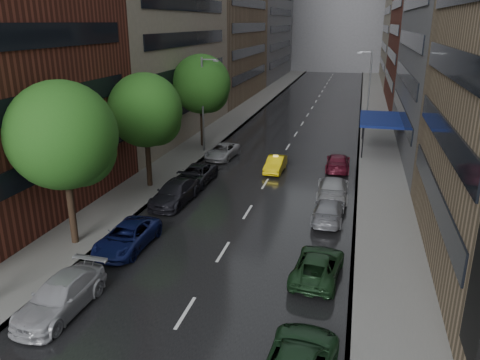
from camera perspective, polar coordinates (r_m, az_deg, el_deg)
name	(u,v)px	position (r m, az deg, el deg)	size (l,w,h in m)	color
road	(306,118)	(64.20, 8.04, 7.54)	(14.00, 140.00, 0.01)	black
sidewalk_left	(241,114)	(65.74, 0.16, 8.04)	(4.00, 140.00, 0.15)	gray
sidewalk_right	(375,120)	(63.87, 16.14, 6.99)	(4.00, 140.00, 0.15)	gray
building_far	(340,6)	(130.87, 12.05, 20.00)	(40.00, 14.00, 32.00)	slate
tree_near	(62,136)	(27.03, -20.85, 5.08)	(5.93, 5.93, 9.45)	#382619
tree_mid	(145,110)	(35.80, -11.48, 8.32)	(5.53, 5.53, 8.82)	#382619
tree_far	(201,84)	(47.60, -4.75, 11.57)	(5.86, 5.86, 9.33)	#382619
taxi	(275,164)	(40.37, 4.35, 1.94)	(1.39, 3.98, 1.31)	yellow
parked_cars_left	(169,199)	(32.54, -8.67, -2.29)	(2.66, 30.65, 1.57)	#9D9CA2
parked_cars_right	(326,220)	(29.27, 10.50, -4.87)	(2.87, 31.32, 1.58)	#17341C
street_lamp_left	(204,103)	(45.64, -4.47, 9.36)	(1.74, 0.22, 9.00)	gray
street_lamp_right	(368,88)	(58.13, 15.39, 10.78)	(1.74, 0.22, 9.00)	gray
awning	(381,119)	(48.57, 16.78, 7.09)	(4.00, 8.00, 3.12)	navy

